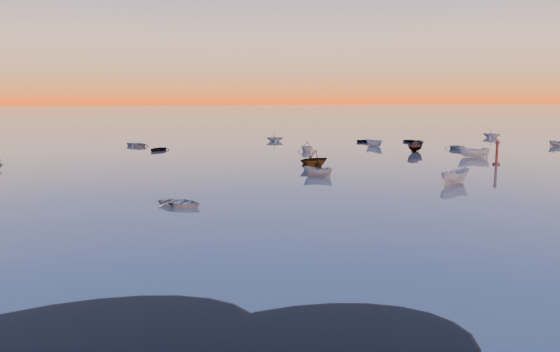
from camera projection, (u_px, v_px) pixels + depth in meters
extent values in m
plane|color=#6F665C|center=(224.00, 134.00, 117.48)|extent=(600.00, 600.00, 0.00)
imported|color=beige|center=(180.00, 206.00, 42.19)|extent=(3.45, 3.79, 0.91)
imported|color=beige|center=(455.00, 183.00, 52.71)|extent=(3.47, 4.40, 1.41)
cylinder|color=#4E1910|center=(496.00, 164.00, 66.76)|extent=(0.88, 0.88, 0.29)
cylinder|color=#4E1910|center=(497.00, 154.00, 66.58)|extent=(0.31, 0.31, 2.55)
cone|color=#4E1910|center=(497.00, 142.00, 66.35)|extent=(0.59, 0.59, 0.49)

